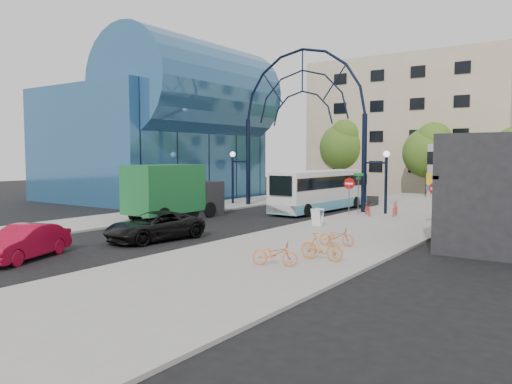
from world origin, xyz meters
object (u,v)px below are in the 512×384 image
Objects in this scene: tree_north_b at (345,144)px; city_bus at (322,190)px; street_name_sign at (358,185)px; bike_near_a at (368,209)px; gateway_arch at (302,96)px; red_sedan at (24,242)px; tree_north_c at (509,153)px; bike_far_b at (322,247)px; green_truck at (175,192)px; sandwich_board at (317,215)px; stop_sign at (349,187)px; tree_north_a at (430,150)px; bike_near_b at (395,209)px; bike_far_a at (337,236)px; black_suv at (154,226)px; bike_far_c at (275,254)px; do_not_enter_sign at (436,193)px.

city_bus is at bearing -70.75° from tree_north_b.
street_name_sign is 1.75× the size of bike_near_a.
gateway_arch is 23.60m from red_sedan.
bike_far_b is at bearing -93.91° from tree_north_c.
sandwich_board is at bearing 11.23° from green_truck.
tree_north_a reaches higher than stop_sign.
tree_north_a is 0.64× the size of city_bus.
tree_north_c is 28.65m from green_truck.
red_sedan is 2.60× the size of bike_near_a.
street_name_sign is 19.81m from tree_north_b.
stop_sign is 17.68m from tree_north_c.
city_bus reaches higher than street_name_sign.
tree_north_a is at bearing 86.92° from bike_near_b.
gateway_arch is at bearing 29.33° from bike_far_b.
tree_north_c is at bearing 55.18° from city_bus.
bike_far_a is at bearing -108.10° from bike_near_a.
gateway_arch is 20.59m from bike_far_b.
green_truck is (0.07, -25.68, -3.51)m from tree_north_b.
tree_north_a is 28.81m from black_suv.
street_name_sign is 1.66× the size of bike_far_c.
do_not_enter_sign reaches higher than red_sedan.
street_name_sign is 2.83× the size of sandwich_board.
do_not_enter_sign is 25.09m from tree_north_b.
red_sedan is (3.92, -12.50, -1.07)m from green_truck.
tree_north_c is 32.26m from black_suv.
tree_north_b is 35.26m from bike_far_b.
bike_near_b is at bearing 138.79° from do_not_enter_sign.
bike_far_b is (13.94, -32.06, -4.62)m from tree_north_b.
bike_near_a is at bearing 86.28° from sandwich_board.
stop_sign is 14.71m from black_suv.
gateway_arch is at bearing 162.28° from bike_near_b.
bike_far_c reaches higher than bike_near_a.
black_suv reaches higher than bike_far_c.
bike_near_b is (1.64, 0.60, 0.08)m from bike_near_a.
gateway_arch is at bearing 69.66° from red_sedan.
sandwich_board is at bearing -127.46° from bike_near_a.
bike_far_b is at bearing -61.14° from sandwich_board.
do_not_enter_sign is 2.51× the size of sandwich_board.
do_not_enter_sign is 21.29m from red_sedan.
street_name_sign is 17.10m from bike_far_c.
tree_north_c reaches higher than bike_far_a.
bike_near_a is at bearing 53.37° from red_sedan.
tree_north_a is at bearing -21.80° from tree_north_b.
stop_sign reaches higher than bike_near_a.
gateway_arch is 13.98m from tree_north_a.
do_not_enter_sign is at bearing -21.42° from city_bus.
bike_far_a is (13.06, -28.93, -4.74)m from tree_north_b.
tree_north_b is at bearing 106.45° from black_suv.
city_bus is at bearing 123.75° from bike_near_a.
tree_north_b is (-14.88, 19.93, 3.29)m from do_not_enter_sign.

